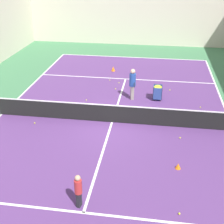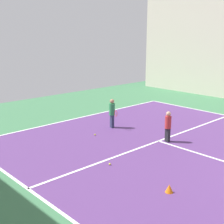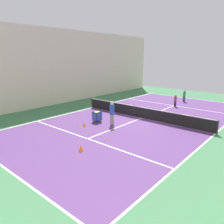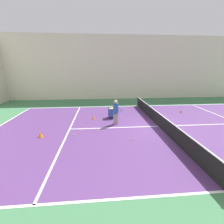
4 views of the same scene
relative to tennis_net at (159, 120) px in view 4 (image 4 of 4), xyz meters
The scene contains 22 objects.
ground_plane 0.49m from the tennis_net, ahead, with size 34.57×34.57×0.00m, color #3D754C.
court_playing_area 0.49m from the tennis_net, ahead, with size 11.62×22.38×0.00m.
line_sideline_right 5.83m from the tennis_net, ahead, with size 0.10×22.38×0.00m, color white.
line_service_far 6.18m from the tennis_net, 90.00° to the left, with size 11.62×0.10×0.00m, color white.
line_centre_service 0.49m from the tennis_net, ahead, with size 0.10×12.31×0.00m, color white.
hall_enclosure_right 10.54m from the tennis_net, ahead, with size 0.15×30.87×7.77m.
tennis_net is the anchor object (origin of this frame).
coach_at_net 3.10m from the tennis_net, 76.31° to the left, with size 0.43×0.70×1.80m.
ball_cart 3.78m from the tennis_net, 55.31° to the left, with size 0.50×0.61×0.84m.
training_cone_0 5.05m from the tennis_net, 66.54° to the left, with size 0.26×0.26×0.25m, color orange.
training_cone_1 4.55m from the tennis_net, 47.22° to the right, with size 0.22×0.22×0.23m, color orange.
training_cone_2 7.73m from the tennis_net, 97.89° to the left, with size 0.28×0.28×0.34m, color orange.
tennis_ball_0 3.02m from the tennis_net, 127.97° to the left, with size 0.07×0.07×0.07m, color yellow.
tennis_ball_1 5.33m from the tennis_net, 93.66° to the left, with size 0.07×0.07×0.07m, color yellow.
tennis_ball_2 4.28m from the tennis_net, 95.69° to the left, with size 0.07×0.07×0.07m, color yellow.
tennis_ball_3 5.09m from the tennis_net, 27.49° to the left, with size 0.07×0.07×0.07m, color yellow.
tennis_ball_5 6.54m from the tennis_net, 62.25° to the right, with size 0.07×0.07×0.07m, color yellow.
tennis_ball_6 3.47m from the tennis_net, 17.97° to the right, with size 0.07×0.07×0.07m, color yellow.
tennis_ball_7 3.83m from the tennis_net, 169.22° to the right, with size 0.07×0.07×0.07m, color yellow.
tennis_ball_8 5.48m from the tennis_net, 83.20° to the left, with size 0.07×0.07×0.07m, color yellow.
tennis_ball_9 5.80m from the tennis_net, 100.00° to the left, with size 0.07×0.07×0.07m, color yellow.
tennis_ball_10 5.42m from the tennis_net, 57.58° to the left, with size 0.07×0.07×0.07m, color yellow.
Camera 4 is at (-9.50, 4.11, 3.98)m, focal length 24.00 mm.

